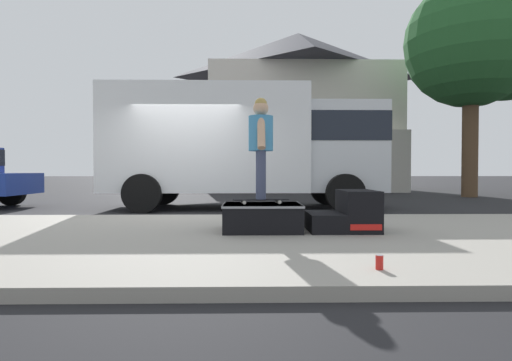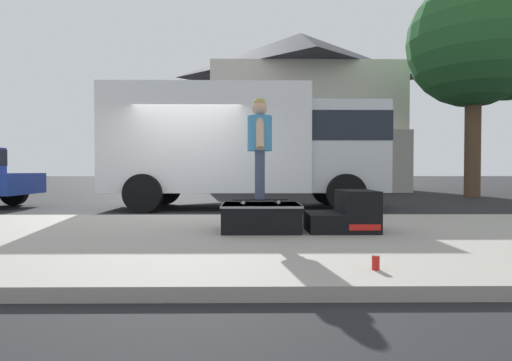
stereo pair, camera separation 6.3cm
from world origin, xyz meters
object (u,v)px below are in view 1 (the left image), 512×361
(skater_kid, at_px, (261,140))
(soda_can, at_px, (379,262))
(kicker_ramp, at_px, (348,214))
(skateboard, at_px, (261,200))
(skate_box, at_px, (262,216))
(street_tree_main, at_px, (479,47))
(box_truck, at_px, (245,143))

(skater_kid, height_order, soda_can, skater_kid)
(kicker_ramp, distance_m, skateboard, 1.24)
(skate_box, distance_m, soda_can, 2.49)
(street_tree_main, bearing_deg, skateboard, -131.75)
(skate_box, relative_size, skater_kid, 0.77)
(skate_box, height_order, soda_can, skate_box)
(skateboard, bearing_deg, soda_can, -67.92)
(skate_box, distance_m, kicker_ramp, 1.21)
(kicker_ramp, bearing_deg, street_tree_main, 52.83)
(skate_box, xyz_separation_m, kicker_ramp, (1.21, -0.00, 0.03))
(soda_can, bearing_deg, skater_kid, 112.08)
(skate_box, relative_size, skateboard, 1.37)
(skater_kid, xyz_separation_m, box_truck, (-0.25, 4.86, 0.29))
(kicker_ramp, bearing_deg, skater_kid, 178.54)
(kicker_ramp, relative_size, street_tree_main, 0.12)
(skate_box, relative_size, street_tree_main, 0.14)
(skater_kid, distance_m, street_tree_main, 13.17)
(skater_kid, distance_m, box_truck, 4.88)
(skateboard, distance_m, box_truck, 5.00)
(box_truck, bearing_deg, skater_kid, -87.06)
(box_truck, bearing_deg, soda_can, -80.56)
(kicker_ramp, distance_m, soda_can, 2.32)
(kicker_ramp, xyz_separation_m, skateboard, (-1.23, 0.03, 0.20))
(skate_box, bearing_deg, street_tree_main, 48.41)
(kicker_ramp, distance_m, skater_kid, 1.62)
(street_tree_main, bearing_deg, skater_kid, -131.75)
(skateboard, distance_m, soda_can, 2.54)
(skate_box, height_order, skater_kid, skater_kid)
(skateboard, bearing_deg, box_truck, 92.94)
(skate_box, height_order, street_tree_main, street_tree_main)
(skateboard, relative_size, soda_can, 6.36)
(box_truck, relative_size, street_tree_main, 0.85)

